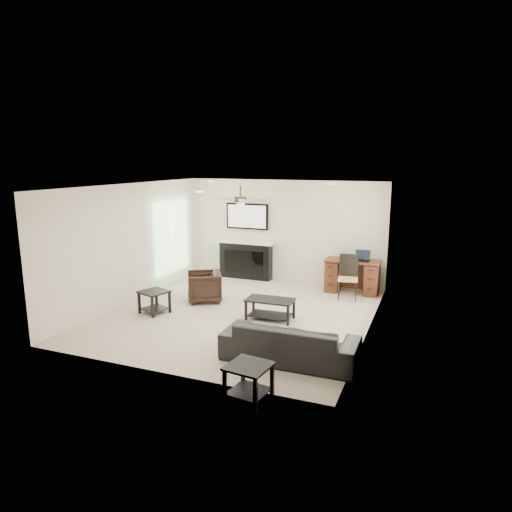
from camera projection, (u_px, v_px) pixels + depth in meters
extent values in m
plane|color=beige|center=(239.00, 313.00, 9.02)|extent=(5.50, 5.50, 0.00)
cube|color=white|center=(238.00, 186.00, 8.50)|extent=(5.00, 5.50, 0.04)
cube|color=silver|center=(284.00, 231.00, 11.26)|extent=(5.00, 0.04, 2.50)
cube|color=silver|center=(158.00, 288.00, 6.26)|extent=(5.00, 0.04, 2.50)
cube|color=silver|center=(131.00, 243.00, 9.66)|extent=(0.04, 5.50, 2.50)
cube|color=silver|center=(371.00, 262.00, 7.85)|extent=(0.04, 5.50, 2.50)
cube|color=white|center=(369.00, 262.00, 7.96)|extent=(0.04, 5.10, 2.40)
cube|color=#93BC89|center=(172.00, 240.00, 11.10)|extent=(0.04, 1.80, 2.10)
cylinder|color=#382619|center=(240.00, 199.00, 8.64)|extent=(1.40, 1.40, 0.30)
imported|color=black|center=(290.00, 342.00, 6.84)|extent=(2.05, 0.82, 0.59)
imported|color=black|center=(204.00, 287.00, 9.74)|extent=(0.96, 0.95, 0.64)
cube|color=black|center=(270.00, 309.00, 8.64)|extent=(0.92, 0.54, 0.40)
cube|color=black|center=(249.00, 382.00, 5.78)|extent=(0.59, 0.59, 0.45)
cube|color=black|center=(154.00, 302.00, 9.00)|extent=(0.63, 0.63, 0.45)
cube|color=black|center=(245.00, 241.00, 11.51)|extent=(1.52, 0.34, 1.91)
cube|color=#39190E|center=(352.00, 276.00, 10.36)|extent=(1.22, 0.56, 0.76)
cube|color=black|center=(348.00, 278.00, 9.84)|extent=(0.48, 0.50, 0.97)
cube|color=black|center=(362.00, 256.00, 10.17)|extent=(0.33, 0.24, 0.23)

